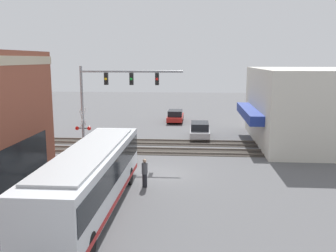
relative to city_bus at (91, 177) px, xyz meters
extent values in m
plane|color=#565659|center=(6.08, -2.80, -1.71)|extent=(120.00, 120.00, 0.00)
cube|color=beige|center=(16.32, -15.06, 1.55)|extent=(13.60, 9.52, 6.51)
cube|color=navy|center=(16.32, -9.75, 0.89)|extent=(9.52, 1.20, 0.80)
cube|color=silver|center=(0.01, 0.00, -0.02)|extent=(12.34, 2.55, 2.54)
cube|color=black|center=(0.01, 0.00, 0.37)|extent=(12.09, 2.59, 1.07)
cube|color=#B21E1E|center=(0.01, 0.00, -1.11)|extent=(12.09, 2.58, 0.24)
cube|color=#A5A8AA|center=(0.01, 0.00, 1.31)|extent=(10.49, 2.17, 0.12)
cylinder|color=black|center=(3.98, 0.00, -1.21)|extent=(1.00, 2.57, 1.00)
cylinder|color=black|center=(-4.36, 0.00, -1.21)|extent=(1.00, 2.57, 1.00)
cylinder|color=gray|center=(10.70, 3.63, 1.70)|extent=(0.20, 0.20, 6.81)
cylinder|color=gray|center=(10.70, -0.20, 4.70)|extent=(0.16, 7.66, 0.16)
cube|color=black|center=(10.70, 1.71, 4.15)|extent=(0.30, 0.27, 0.90)
sphere|color=yellow|center=(10.53, 1.71, 4.15)|extent=(0.20, 0.20, 0.20)
cube|color=black|center=(10.70, -0.20, 4.15)|extent=(0.30, 0.27, 0.90)
sphere|color=green|center=(10.53, -0.20, 4.15)|extent=(0.20, 0.20, 0.20)
cube|color=black|center=(10.70, -2.12, 4.15)|extent=(0.30, 0.27, 0.90)
sphere|color=red|center=(10.53, -2.12, 4.15)|extent=(0.20, 0.20, 0.20)
cylinder|color=gray|center=(9.48, 3.23, 0.09)|extent=(0.14, 0.14, 3.60)
cube|color=white|center=(9.48, 3.23, 1.39)|extent=(1.41, 0.06, 1.41)
cube|color=white|center=(9.48, 3.23, 1.39)|extent=(1.41, 0.06, 1.41)
cylinder|color=#38383A|center=(9.48, 3.23, 0.59)|extent=(0.08, 0.90, 0.08)
sphere|color=red|center=(9.43, 2.78, 0.59)|extent=(0.28, 0.28, 0.28)
sphere|color=red|center=(9.43, 3.68, 0.59)|extent=(0.28, 0.28, 0.28)
cube|color=#332D28|center=(12.08, -2.80, -1.69)|extent=(2.60, 60.00, 0.03)
cube|color=#6B6056|center=(11.36, -2.80, -1.63)|extent=(0.07, 60.00, 0.15)
cube|color=#6B6056|center=(12.80, -2.80, -1.63)|extent=(0.07, 60.00, 0.15)
cube|color=#332D28|center=(15.28, -2.80, -1.69)|extent=(2.60, 60.00, 0.03)
cube|color=#6B6056|center=(14.56, -2.80, -1.63)|extent=(0.07, 60.00, 0.15)
cube|color=#6B6056|center=(16.00, -2.80, -1.63)|extent=(0.07, 60.00, 0.15)
cube|color=#B7B7BC|center=(17.84, -5.40, -1.18)|extent=(4.60, 1.80, 0.55)
cube|color=black|center=(17.61, -5.40, -0.57)|extent=(2.53, 1.62, 0.66)
cylinder|color=black|center=(19.27, -5.40, -1.39)|extent=(0.64, 1.82, 0.64)
cylinder|color=black|center=(16.42, -5.40, -1.39)|extent=(0.64, 1.82, 0.64)
cube|color=#B21E19|center=(26.52, -2.60, -1.19)|extent=(4.48, 1.80, 0.52)
cube|color=black|center=(26.29, -2.60, -0.61)|extent=(2.47, 1.62, 0.64)
cylinder|color=black|center=(27.90, -2.60, -1.39)|extent=(0.64, 1.82, 0.64)
cylinder|color=black|center=(25.13, -2.60, -1.39)|extent=(0.64, 1.82, 0.64)
cylinder|color=#473828|center=(8.81, 1.31, -1.28)|extent=(0.28, 0.28, 0.86)
cylinder|color=maroon|center=(8.81, 1.31, -0.49)|extent=(0.34, 0.34, 0.72)
sphere|color=tan|center=(8.81, 1.31, -0.01)|extent=(0.23, 0.23, 0.23)
cylinder|color=black|center=(3.56, -2.12, -1.31)|extent=(0.28, 0.28, 0.79)
cylinder|color=#4C4C51|center=(3.56, -2.12, -0.58)|extent=(0.34, 0.34, 0.66)
sphere|color=tan|center=(3.56, -2.12, -0.15)|extent=(0.22, 0.22, 0.22)
camera|label=1|loc=(-17.01, -5.04, 5.60)|focal=40.00mm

